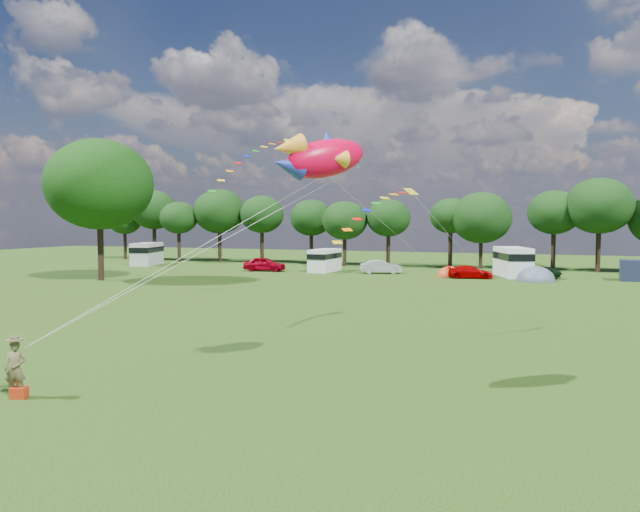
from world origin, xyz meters
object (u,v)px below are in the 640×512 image
(car_c, at_px, (470,272))
(car_a, at_px, (265,264))
(tent_orange, at_px, (450,277))
(tent_greyblue, at_px, (536,281))
(big_tree, at_px, (99,184))
(fish_kite, at_px, (318,158))
(campervan_b, at_px, (325,259))
(campervan_a, at_px, (147,253))
(car_b, at_px, (381,267))
(campervan_c, at_px, (513,261))
(kite_flyer, at_px, (15,369))
(car_d, at_px, (535,271))

(car_c, bearing_deg, car_a, 78.67)
(tent_orange, bearing_deg, tent_greyblue, -9.12)
(big_tree, bearing_deg, car_c, 24.23)
(car_c, relative_size, fish_kite, 1.19)
(car_a, relative_size, campervan_b, 0.93)
(big_tree, height_order, campervan_a, big_tree)
(car_b, relative_size, tent_greyblue, 1.02)
(big_tree, relative_size, campervan_c, 2.04)
(campervan_c, height_order, kite_flyer, campervan_c)
(campervan_c, bearing_deg, car_a, 76.70)
(tent_greyblue, bearing_deg, car_c, 177.22)
(big_tree, height_order, campervan_b, big_tree)
(car_c, bearing_deg, campervan_b, 70.82)
(car_c, distance_m, campervan_b, 16.36)
(tent_orange, bearing_deg, campervan_b, 173.68)
(big_tree, height_order, car_c, big_tree)
(car_b, relative_size, campervan_b, 0.80)
(campervan_c, bearing_deg, car_c, 113.97)
(car_a, xyz_separation_m, kite_flyer, (14.61, -47.38, 0.13))
(car_a, xyz_separation_m, tent_orange, (20.39, 0.55, -0.77))
(big_tree, relative_size, tent_orange, 4.54)
(car_c, xyz_separation_m, fish_kite, (0.41, -41.55, 7.20))
(car_c, distance_m, tent_greyblue, 6.11)
(car_c, bearing_deg, campervan_c, -56.05)
(campervan_c, xyz_separation_m, tent_orange, (-5.85, -2.58, -1.56))
(campervan_c, bearing_deg, car_d, -126.90)
(campervan_c, bearing_deg, fish_kite, 155.69)
(big_tree, distance_m, car_b, 29.34)
(fish_kite, bearing_deg, campervan_a, 81.77)
(campervan_b, relative_size, tent_orange, 1.74)
(campervan_c, bearing_deg, campervan_a, 69.65)
(car_c, height_order, car_d, car_d)
(tent_orange, bearing_deg, big_tree, -152.72)
(kite_flyer, bearing_deg, campervan_a, 98.28)
(car_d, relative_size, tent_orange, 1.78)
(tent_greyblue, bearing_deg, fish_kite, -97.81)
(campervan_c, bearing_deg, tent_greyblue, -169.07)
(tent_orange, height_order, kite_flyer, kite_flyer)
(campervan_b, distance_m, tent_orange, 14.17)
(car_c, relative_size, tent_orange, 1.43)
(car_c, bearing_deg, big_tree, 104.10)
(car_a, bearing_deg, car_c, -98.27)
(car_c, distance_m, kite_flyer, 47.57)
(car_a, distance_m, tent_greyblue, 28.60)
(campervan_c, distance_m, tent_orange, 6.58)
(car_c, relative_size, campervan_a, 0.68)
(car_d, height_order, campervan_b, campervan_b)
(car_d, relative_size, tent_greyblue, 1.30)
(car_a, bearing_deg, big_tree, 139.88)
(campervan_b, distance_m, kite_flyer, 50.17)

